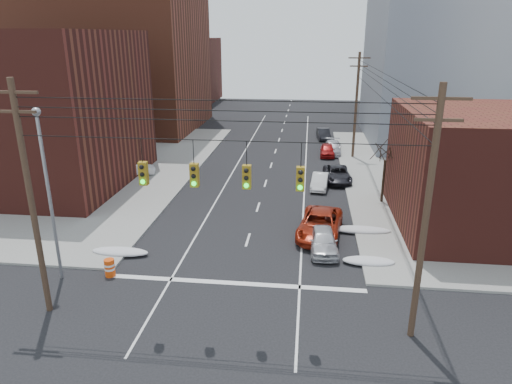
% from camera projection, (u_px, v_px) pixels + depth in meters
% --- Properties ---
extents(ground, '(160.00, 160.00, 0.00)m').
position_uv_depth(ground, '(208.00, 366.00, 18.37)').
color(ground, black).
rests_on(ground, ground).
extents(sidewalk_nw, '(40.00, 40.00, 0.15)m').
position_uv_depth(sidewalk_nw, '(6.00, 164.00, 46.64)').
color(sidewalk_nw, gray).
rests_on(sidewalk_nw, ground).
extents(building_brick_tall, '(24.00, 20.00, 30.00)m').
position_uv_depth(building_brick_tall, '(106.00, 16.00, 61.14)').
color(building_brick_tall, brown).
rests_on(building_brick_tall, ground).
extents(building_brick_near, '(20.00, 16.00, 13.00)m').
position_uv_depth(building_brick_near, '(10.00, 110.00, 39.30)').
color(building_brick_near, '#541F19').
rests_on(building_brick_near, ground).
extents(building_brick_far, '(22.00, 18.00, 12.00)m').
position_uv_depth(building_brick_far, '(157.00, 70.00, 88.70)').
color(building_brick_far, '#541F19').
rests_on(building_brick_far, ground).
extents(building_office, '(22.00, 20.00, 25.00)m').
position_uv_depth(building_office, '(470.00, 36.00, 53.18)').
color(building_office, gray).
rests_on(building_office, ground).
extents(building_glass, '(20.00, 18.00, 22.00)m').
position_uv_depth(building_glass, '(431.00, 45.00, 77.86)').
color(building_glass, gray).
rests_on(building_glass, ground).
extents(utility_pole_left, '(2.20, 0.28, 11.00)m').
position_uv_depth(utility_pole_left, '(31.00, 198.00, 20.22)').
color(utility_pole_left, '#473323').
rests_on(utility_pole_left, ground).
extents(utility_pole_right, '(2.20, 0.28, 11.00)m').
position_uv_depth(utility_pole_right, '(426.00, 214.00, 18.37)').
color(utility_pole_right, '#473323').
rests_on(utility_pole_right, ground).
extents(utility_pole_far, '(2.20, 0.28, 11.00)m').
position_uv_depth(utility_pole_far, '(356.00, 104.00, 47.47)').
color(utility_pole_far, '#473323').
rests_on(utility_pole_far, ground).
extents(traffic_signals, '(17.00, 0.42, 2.02)m').
position_uv_depth(traffic_signals, '(220.00, 175.00, 18.80)').
color(traffic_signals, black).
rests_on(traffic_signals, ground).
extents(street_light, '(0.44, 0.44, 9.32)m').
position_uv_depth(street_light, '(47.00, 182.00, 23.23)').
color(street_light, gray).
rests_on(street_light, ground).
extents(bare_tree, '(2.09, 2.20, 4.93)m').
position_uv_depth(bare_tree, '(384.00, 175.00, 35.34)').
color(bare_tree, black).
rests_on(bare_tree, ground).
extents(snow_nw, '(3.50, 1.08, 0.42)m').
position_uv_depth(snow_nw, '(120.00, 252.00, 27.56)').
color(snow_nw, silver).
rests_on(snow_nw, ground).
extents(snow_ne, '(3.00, 1.08, 0.42)m').
position_uv_depth(snow_ne, '(368.00, 261.00, 26.41)').
color(snow_ne, silver).
rests_on(snow_ne, ground).
extents(snow_east_far, '(4.00, 1.08, 0.42)m').
position_uv_depth(snow_east_far, '(361.00, 230.00, 30.64)').
color(snow_east_far, silver).
rests_on(snow_east_far, ground).
extents(red_pickup, '(3.39, 6.00, 1.58)m').
position_uv_depth(red_pickup, '(320.00, 224.00, 30.06)').
color(red_pickup, maroon).
rests_on(red_pickup, ground).
extents(parked_car_a, '(1.94, 4.28, 1.42)m').
position_uv_depth(parked_car_a, '(323.00, 240.00, 27.96)').
color(parked_car_a, silver).
rests_on(parked_car_a, ground).
extents(parked_car_b, '(1.69, 3.91, 1.25)m').
position_uv_depth(parked_car_b, '(320.00, 181.00, 39.40)').
color(parked_car_b, white).
rests_on(parked_car_b, ground).
extents(parked_car_c, '(2.57, 4.99, 1.35)m').
position_uv_depth(parked_car_c, '(337.00, 174.00, 41.26)').
color(parked_car_c, black).
rests_on(parked_car_c, ground).
extents(parked_car_d, '(2.10, 4.77, 1.36)m').
position_uv_depth(parked_car_d, '(332.00, 148.00, 50.90)').
color(parked_car_d, silver).
rests_on(parked_car_d, ground).
extents(parked_car_e, '(1.66, 3.91, 1.32)m').
position_uv_depth(parked_car_e, '(327.00, 150.00, 49.86)').
color(parked_car_e, '#980E0D').
rests_on(parked_car_e, ground).
extents(parked_car_f, '(1.85, 4.24, 1.35)m').
position_uv_depth(parked_car_f, '(323.00, 134.00, 57.79)').
color(parked_car_f, black).
rests_on(parked_car_f, ground).
extents(lot_car_a, '(3.93, 2.16, 1.23)m').
position_uv_depth(lot_car_a, '(134.00, 169.00, 42.65)').
color(lot_car_a, silver).
rests_on(lot_car_a, sidewalk_nw).
extents(lot_car_b, '(4.96, 2.42, 1.36)m').
position_uv_depth(lot_car_b, '(117.00, 155.00, 47.16)').
color(lot_car_b, '#BABBC0').
rests_on(lot_car_b, sidewalk_nw).
extents(lot_car_c, '(5.54, 3.70, 1.49)m').
position_uv_depth(lot_car_c, '(53.00, 176.00, 39.83)').
color(lot_car_c, black).
rests_on(lot_car_c, sidewalk_nw).
extents(lot_car_d, '(3.86, 2.37, 1.23)m').
position_uv_depth(lot_car_d, '(62.00, 168.00, 42.76)').
color(lot_car_d, '#A4A4A9').
rests_on(lot_car_d, sidewalk_nw).
extents(construction_barrel, '(0.75, 0.75, 1.00)m').
position_uv_depth(construction_barrel, '(110.00, 267.00, 25.06)').
color(construction_barrel, '#E0440B').
rests_on(construction_barrel, ground).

